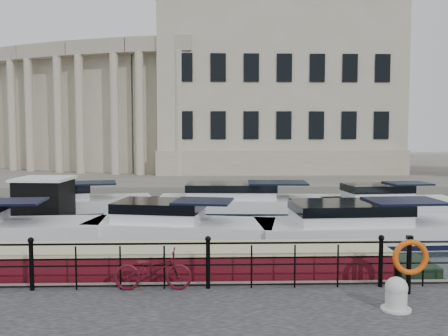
# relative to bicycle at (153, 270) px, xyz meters

# --- Properties ---
(ground_plane) EXTENTS (160.00, 160.00, 0.00)m
(ground_plane) POSITION_rel_bicycle_xyz_m (1.25, 2.31, -1.01)
(ground_plane) COLOR black
(ground_plane) RESTS_ON ground
(far_bank) EXTENTS (120.00, 42.00, 0.55)m
(far_bank) POSITION_rel_bicycle_xyz_m (1.25, 41.31, -0.74)
(far_bank) COLOR #6B665B
(far_bank) RESTS_ON ground_plane
(railing) EXTENTS (24.14, 0.14, 1.22)m
(railing) POSITION_rel_bicycle_xyz_m (1.25, 0.06, 0.19)
(railing) COLOR black
(railing) RESTS_ON near_quay
(civic_building) EXTENTS (53.55, 31.84, 16.85)m
(civic_building) POSITION_rel_bicycle_xyz_m (0.25, 37.02, 6.03)
(civic_building) COLOR #ADA38C
(civic_building) RESTS_ON far_bank
(bicycle) EXTENTS (1.76, 0.61, 0.92)m
(bicycle) POSITION_rel_bicycle_xyz_m (0.00, 0.00, 0.00)
(bicycle) COLOR #4A0D18
(bicycle) RESTS_ON near_quay
(mooring_bollard) EXTENTS (0.61, 0.61, 0.68)m
(mooring_bollard) POSITION_rel_bicycle_xyz_m (5.05, -1.43, -0.14)
(mooring_bollard) COLOR silver
(mooring_bollard) RESTS_ON near_quay
(life_ring_post) EXTENTS (0.80, 0.21, 1.31)m
(life_ring_post) POSITION_rel_bicycle_xyz_m (5.70, -0.51, 0.36)
(life_ring_post) COLOR black
(life_ring_post) RESTS_ON near_quay
(narrowboat) EXTENTS (12.97, 1.77, 1.48)m
(narrowboat) POSITION_rel_bicycle_xyz_m (0.66, 1.48, -0.65)
(narrowboat) COLOR black
(narrowboat) RESTS_ON ground_plane
(harbour_hut) EXTENTS (3.28, 2.81, 2.19)m
(harbour_hut) POSITION_rel_bicycle_xyz_m (-5.94, 10.78, -0.06)
(harbour_hut) COLOR #6B665B
(harbour_hut) RESTS_ON ground_plane
(cabin_cruisers) EXTENTS (25.89, 10.47, 1.99)m
(cabin_cruisers) POSITION_rel_bicycle_xyz_m (1.16, 10.19, -0.64)
(cabin_cruisers) COLOR white
(cabin_cruisers) RESTS_ON ground_plane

